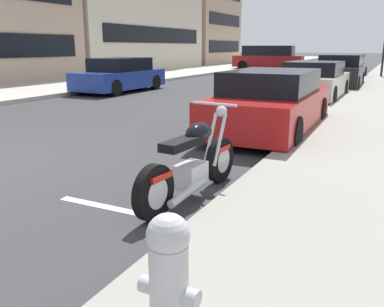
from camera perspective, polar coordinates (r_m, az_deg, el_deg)
name	(u,v)px	position (r m, az deg, el deg)	size (l,w,h in m)	color
sidewalk_far_curb	(84,84)	(20.62, -14.84, 9.44)	(120.00, 5.00, 0.14)	#ADA89E
parking_stall_stripe	(139,214)	(4.59, -7.43, -8.34)	(0.12, 2.20, 0.01)	silver
parked_motorcycle	(192,165)	(4.89, 0.05, -1.56)	(2.12, 0.62, 1.10)	black
parked_car_mid_block	(272,103)	(8.92, 11.09, 6.99)	(4.55, 1.86, 1.32)	#AD1919
parked_car_at_intersection	(314,81)	(14.96, 16.68, 9.67)	(4.26, 1.93, 1.31)	beige
parked_car_behind_motorcycle	(341,72)	(19.86, 20.05, 10.66)	(4.69, 1.93, 1.45)	black
parked_car_second_in_row	(346,67)	(25.61, 20.78, 11.23)	(4.61, 1.99, 1.39)	navy
crossing_truck	(268,58)	(33.06, 10.61, 13.05)	(2.40, 5.42, 1.87)	maroon
car_opposite_curb	(120,76)	(17.17, -10.01, 10.68)	(4.32, 1.82, 1.36)	navy
fire_hydrant	(169,278)	(2.34, -3.25, -16.95)	(0.24, 0.36, 0.80)	#B7B7BC
townhouse_corner_block	(181,24)	(44.40, -1.52, 17.69)	(9.23, 9.90, 8.22)	tan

